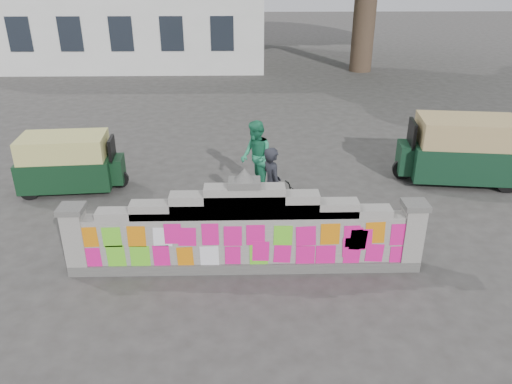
# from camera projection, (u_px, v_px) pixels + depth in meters

# --- Properties ---
(ground) EXTENTS (100.00, 100.00, 0.00)m
(ground) POSITION_uv_depth(u_px,v_px,m) (245.00, 268.00, 9.27)
(ground) COLOR #383533
(ground) RESTS_ON ground
(parapet_wall) EXTENTS (6.48, 0.44, 2.01)m
(parapet_wall) POSITION_uv_depth(u_px,v_px,m) (245.00, 233.00, 8.95)
(parapet_wall) COLOR #4C4C49
(parapet_wall) RESTS_ON ground
(cyclist_bike) EXTENTS (1.91, 1.28, 0.95)m
(cyclist_bike) POSITION_uv_depth(u_px,v_px,m) (271.00, 210.00, 10.39)
(cyclist_bike) COLOR black
(cyclist_bike) RESTS_ON ground
(cyclist_rider) EXTENTS (0.58, 0.69, 1.61)m
(cyclist_rider) POSITION_uv_depth(u_px,v_px,m) (272.00, 196.00, 10.25)
(cyclist_rider) COLOR #202128
(cyclist_rider) RESTS_ON ground
(pedestrian) EXTENTS (0.89, 1.02, 1.78)m
(pedestrian) POSITION_uv_depth(u_px,v_px,m) (256.00, 157.00, 12.02)
(pedestrian) COLOR #268B5F
(pedestrian) RESTS_ON ground
(rickshaw_left) EXTENTS (2.58, 1.34, 1.40)m
(rickshaw_left) POSITION_uv_depth(u_px,v_px,m) (69.00, 162.00, 12.15)
(rickshaw_left) COLOR black
(rickshaw_left) RESTS_ON ground
(rickshaw_right) EXTENTS (3.09, 1.73, 1.67)m
(rickshaw_right) POSITION_uv_depth(u_px,v_px,m) (462.00, 149.00, 12.57)
(rickshaw_right) COLOR #10311E
(rickshaw_right) RESTS_ON ground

